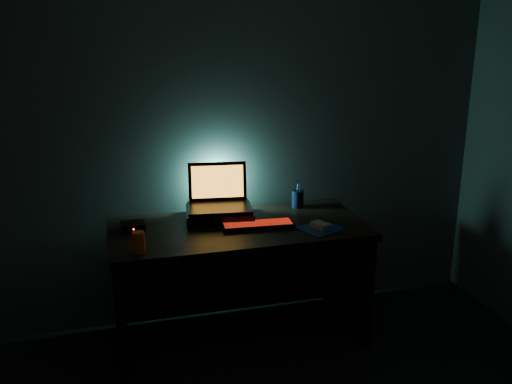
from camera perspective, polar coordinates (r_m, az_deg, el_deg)
The scene contains 10 objects.
room at distance 1.74m, azimuth 10.70°, elevation -5.83°, with size 3.50×4.00×2.50m.
desk at distance 3.50m, azimuth -1.92°, elevation -7.08°, with size 1.50×0.70×0.75m.
riser at distance 3.47m, azimuth -3.67°, elevation -2.17°, with size 0.40×0.30×0.06m, color black.
laptop at distance 3.49m, azimuth -3.76°, elevation -0.51°, with size 0.41×0.33×0.26m.
keyboard at distance 3.33m, azimuth 0.18°, elevation -3.30°, with size 0.43×0.16×0.03m.
mousepad at distance 3.33m, azimuth 6.46°, elevation -3.64°, with size 0.22×0.20×0.00m, color navy.
mouse at distance 3.32m, azimuth 6.47°, elevation -3.34°, with size 0.07×0.11×0.03m, color gray.
pen_cup at distance 3.68m, azimuth 4.19°, elevation -0.68°, with size 0.08×0.08×0.11m, color black.
juice_glass at distance 3.03m, azimuth -11.65°, elevation -4.94°, with size 0.07×0.07×0.11m, color #F05B0C.
router at distance 3.36m, azimuth -12.22°, elevation -3.36°, with size 0.14×0.11×0.04m.
Camera 1 is at (-0.72, -1.44, 1.92)m, focal length 40.00 mm.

